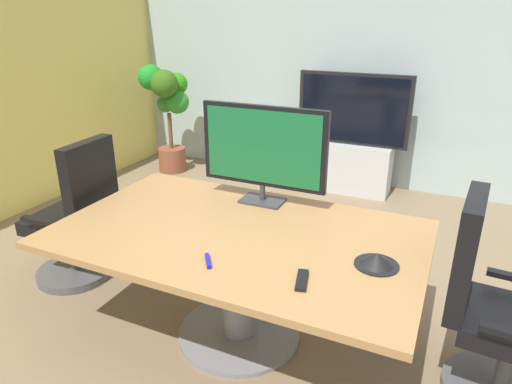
% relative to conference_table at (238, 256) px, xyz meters
% --- Properties ---
extents(ground_plane, '(7.07, 7.07, 0.00)m').
position_rel_conference_table_xyz_m(ground_plane, '(0.13, 0.09, -0.56)').
color(ground_plane, '#7A664C').
extents(wall_back_glass_partition, '(6.07, 0.10, 2.61)m').
position_rel_conference_table_xyz_m(wall_back_glass_partition, '(0.13, 3.10, 0.75)').
color(wall_back_glass_partition, '#9EB2B7').
rests_on(wall_back_glass_partition, ground).
extents(conference_table, '(2.08, 1.26, 0.73)m').
position_rel_conference_table_xyz_m(conference_table, '(0.00, 0.00, 0.00)').
color(conference_table, olive).
rests_on(conference_table, ground).
extents(office_chair_left, '(0.61, 0.59, 1.09)m').
position_rel_conference_table_xyz_m(office_chair_left, '(-1.36, 0.09, -0.10)').
color(office_chair_left, '#4C4C51').
rests_on(office_chair_left, ground).
extents(office_chair_right, '(0.61, 0.59, 1.09)m').
position_rel_conference_table_xyz_m(office_chair_right, '(1.36, 0.13, -0.10)').
color(office_chair_right, '#4C4C51').
rests_on(office_chair_right, ground).
extents(tv_monitor, '(0.84, 0.18, 0.64)m').
position_rel_conference_table_xyz_m(tv_monitor, '(-0.05, 0.46, 0.53)').
color(tv_monitor, '#333338').
rests_on(tv_monitor, conference_table).
extents(wall_display_unit, '(1.20, 0.36, 1.31)m').
position_rel_conference_table_xyz_m(wall_display_unit, '(-0.00, 2.74, -0.12)').
color(wall_display_unit, '#B7BABC').
rests_on(wall_display_unit, ground).
extents(potted_plant, '(0.58, 0.56, 1.32)m').
position_rel_conference_table_xyz_m(potted_plant, '(-2.20, 2.45, 0.28)').
color(potted_plant, brown).
rests_on(potted_plant, ground).
extents(conference_phone, '(0.22, 0.22, 0.07)m').
position_rel_conference_table_xyz_m(conference_phone, '(0.80, -0.05, 0.20)').
color(conference_phone, black).
rests_on(conference_phone, conference_table).
extents(remote_control, '(0.09, 0.18, 0.02)m').
position_rel_conference_table_xyz_m(remote_control, '(0.51, -0.34, 0.18)').
color(remote_control, black).
rests_on(remote_control, conference_table).
extents(whiteboard_marker, '(0.09, 0.12, 0.02)m').
position_rel_conference_table_xyz_m(whiteboard_marker, '(0.03, -0.38, 0.18)').
color(whiteboard_marker, '#1919A5').
rests_on(whiteboard_marker, conference_table).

